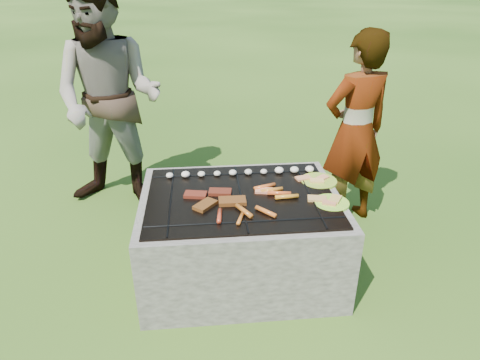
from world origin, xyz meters
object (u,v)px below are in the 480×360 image
object	(u,v)px
fire_pit	(241,238)
plate_far	(319,181)
cook	(355,132)
bystander	(109,100)
plate_near	(332,202)

from	to	relation	value
fire_pit	plate_far	xyz separation A→B (m)	(0.56, 0.16, 0.33)
cook	fire_pit	bearing A→B (deg)	17.98
fire_pit	cook	world-z (taller)	cook
plate_far	bystander	world-z (taller)	bystander
fire_pit	bystander	size ratio (longest dim) A/B	0.68
fire_pit	plate_near	bearing A→B (deg)	-14.10
fire_pit	plate_far	size ratio (longest dim) A/B	4.69
plate_far	cook	world-z (taller)	cook
plate_far	fire_pit	bearing A→B (deg)	-163.79
fire_pit	plate_near	size ratio (longest dim) A/B	4.37
fire_pit	cook	distance (m)	1.26
plate_far	bystander	size ratio (longest dim) A/B	0.15
fire_pit	plate_far	bearing A→B (deg)	16.21
fire_pit	bystander	distance (m)	1.63
fire_pit	cook	xyz separation A→B (m)	(0.97, 0.64, 0.50)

